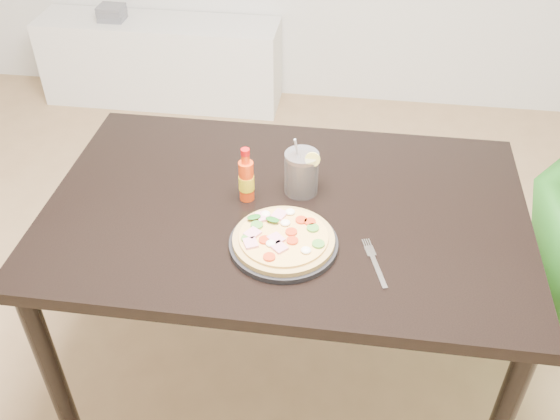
# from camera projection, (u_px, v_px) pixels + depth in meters

# --- Properties ---
(floor) EXTENTS (4.50, 4.50, 0.00)m
(floor) POSITION_uv_depth(u_px,v_px,m) (222.00, 400.00, 2.18)
(floor) COLOR #9E7A51
(floor) RESTS_ON ground
(dining_table) EXTENTS (1.40, 0.90, 0.75)m
(dining_table) POSITION_uv_depth(u_px,v_px,m) (286.00, 228.00, 1.87)
(dining_table) COLOR black
(dining_table) RESTS_ON ground
(plate) EXTENTS (0.29, 0.29, 0.02)m
(plate) POSITION_uv_depth(u_px,v_px,m) (284.00, 244.00, 1.68)
(plate) COLOR black
(plate) RESTS_ON dining_table
(pizza) EXTENTS (0.27, 0.27, 0.03)m
(pizza) POSITION_uv_depth(u_px,v_px,m) (283.00, 238.00, 1.67)
(pizza) COLOR tan
(pizza) RESTS_ON plate
(hot_sauce_bottle) EXTENTS (0.06, 0.06, 0.17)m
(hot_sauce_bottle) POSITION_uv_depth(u_px,v_px,m) (246.00, 180.00, 1.81)
(hot_sauce_bottle) COLOR #EE3F0E
(hot_sauce_bottle) RESTS_ON dining_table
(cola_cup) EXTENTS (0.11, 0.10, 0.19)m
(cola_cup) POSITION_uv_depth(u_px,v_px,m) (301.00, 174.00, 1.84)
(cola_cup) COLOR black
(cola_cup) RESTS_ON dining_table
(fork) EXTENTS (0.07, 0.18, 0.00)m
(fork) POSITION_uv_depth(u_px,v_px,m) (374.00, 261.00, 1.63)
(fork) COLOR silver
(fork) RESTS_ON dining_table
(media_console) EXTENTS (1.40, 0.34, 0.50)m
(media_console) POSITION_uv_depth(u_px,v_px,m) (161.00, 62.00, 3.71)
(media_console) COLOR white
(media_console) RESTS_ON ground
(cd_stack) EXTENTS (0.14, 0.12, 0.08)m
(cd_stack) POSITION_uv_depth(u_px,v_px,m) (112.00, 13.00, 3.54)
(cd_stack) COLOR slate
(cd_stack) RESTS_ON media_console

